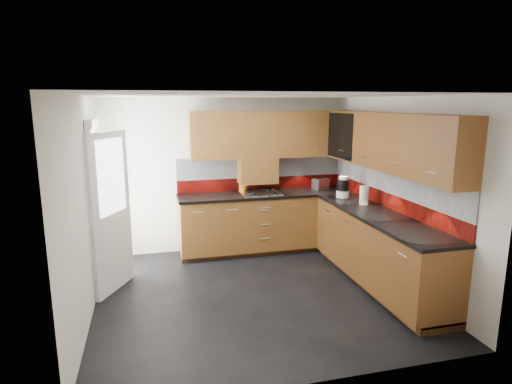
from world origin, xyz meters
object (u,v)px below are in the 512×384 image
object	(u,v)px
utensil_pot	(243,186)
food_processor	(343,188)
toaster	(321,184)
gas_hob	(260,193)

from	to	relation	value
utensil_pot	food_processor	xyz separation A→B (m)	(1.35, -0.74, 0.04)
toaster	food_processor	distance (m)	0.65
gas_hob	food_processor	distance (m)	1.26
gas_hob	utensil_pot	size ratio (longest dim) A/B	1.34
gas_hob	food_processor	xyz separation A→B (m)	(1.12, -0.56, 0.13)
toaster	gas_hob	bearing A→B (deg)	-175.72
utensil_pot	toaster	distance (m)	1.27
food_processor	gas_hob	bearing A→B (deg)	153.21
utensil_pot	gas_hob	bearing A→B (deg)	-37.49
toaster	food_processor	bearing A→B (deg)	-82.51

